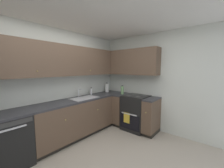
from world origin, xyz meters
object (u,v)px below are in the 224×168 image
at_px(paper_towel_roll, 107,88).
at_px(oil_bottle, 122,90).
at_px(soap_bottle, 91,91).
at_px(oven_range, 136,112).
at_px(dishwasher, 8,141).

bearing_deg(paper_towel_roll, oil_bottle, -90.04).
bearing_deg(oil_bottle, soap_bottle, 135.90).
relative_size(soap_bottle, paper_towel_roll, 0.68).
bearing_deg(oil_bottle, paper_towel_roll, 89.96).
xyz_separation_m(oven_range, paper_towel_roll, (-0.02, 1.03, 0.56)).
bearing_deg(soap_bottle, paper_towel_roll, -1.83).
relative_size(dishwasher, paper_towel_roll, 2.84).
xyz_separation_m(dishwasher, soap_bottle, (1.96, 0.18, 0.56)).
height_order(dishwasher, soap_bottle, soap_bottle).
distance_m(dishwasher, oil_bottle, 2.68).
bearing_deg(dishwasher, oven_range, -18.45).
height_order(soap_bottle, oil_bottle, oil_bottle).
bearing_deg(dishwasher, soap_bottle, 5.26).
relative_size(dishwasher, soap_bottle, 4.16).
bearing_deg(dishwasher, paper_towel_roll, 3.55).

